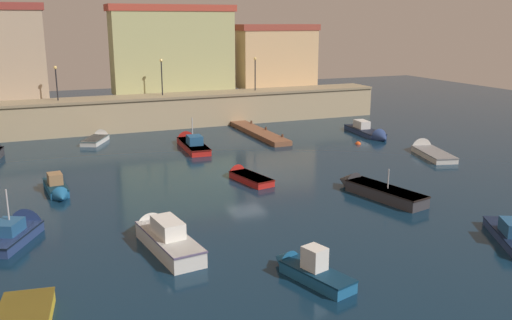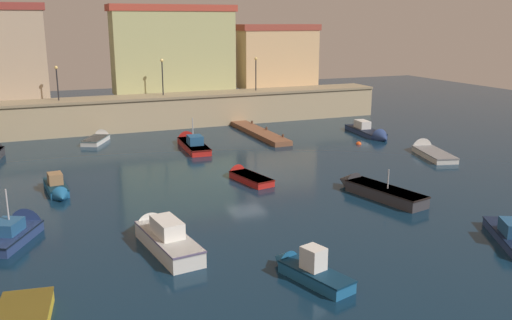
{
  "view_description": "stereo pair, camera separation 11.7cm",
  "coord_description": "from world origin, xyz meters",
  "px_view_note": "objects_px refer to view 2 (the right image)",
  "views": [
    {
      "loc": [
        -13.85,
        -35.06,
        10.8
      ],
      "look_at": [
        0.0,
        -1.7,
        1.68
      ],
      "focal_mm": 38.87,
      "sensor_mm": 36.0,
      "label": 1
    },
    {
      "loc": [
        -13.74,
        -35.1,
        10.8
      ],
      "look_at": [
        0.0,
        -1.7,
        1.68
      ],
      "focal_mm": 38.87,
      "sensor_mm": 36.0,
      "label": 2
    }
  ],
  "objects_px": {
    "quay_lamp_0": "(57,77)",
    "moored_boat_13": "(373,189)",
    "quay_lamp_2": "(256,69)",
    "moored_boat_5": "(191,143)",
    "moored_boat_1": "(306,268)",
    "moored_boat_8": "(17,229)",
    "moored_boat_6": "(57,188)",
    "quay_lamp_1": "(162,71)",
    "moored_boat_3": "(371,133)",
    "moored_boat_2": "(162,235)",
    "moored_boat_4": "(245,176)",
    "moored_boat_12": "(427,151)",
    "mooring_buoy_0": "(359,144)",
    "moored_boat_10": "(99,138)"
  },
  "relations": [
    {
      "from": "quay_lamp_0",
      "to": "moored_boat_13",
      "type": "bearing_deg",
      "value": -58.68
    },
    {
      "from": "quay_lamp_2",
      "to": "moored_boat_5",
      "type": "relative_size",
      "value": 0.49
    },
    {
      "from": "moored_boat_1",
      "to": "moored_boat_8",
      "type": "height_order",
      "value": "moored_boat_8"
    },
    {
      "from": "moored_boat_6",
      "to": "quay_lamp_1",
      "type": "bearing_deg",
      "value": 144.86
    },
    {
      "from": "moored_boat_1",
      "to": "moored_boat_3",
      "type": "bearing_deg",
      "value": -55.18
    },
    {
      "from": "moored_boat_2",
      "to": "moored_boat_4",
      "type": "relative_size",
      "value": 1.41
    },
    {
      "from": "moored_boat_2",
      "to": "moored_boat_5",
      "type": "distance_m",
      "value": 22.1
    },
    {
      "from": "moored_boat_13",
      "to": "moored_boat_1",
      "type": "bearing_deg",
      "value": 120.04
    },
    {
      "from": "moored_boat_12",
      "to": "quay_lamp_2",
      "type": "bearing_deg",
      "value": 34.91
    },
    {
      "from": "moored_boat_8",
      "to": "moored_boat_12",
      "type": "height_order",
      "value": "moored_boat_8"
    },
    {
      "from": "moored_boat_8",
      "to": "moored_boat_6",
      "type": "bearing_deg",
      "value": 8.14
    },
    {
      "from": "quay_lamp_1",
      "to": "moored_boat_4",
      "type": "distance_m",
      "value": 22.23
    },
    {
      "from": "moored_boat_6",
      "to": "mooring_buoy_0",
      "type": "relative_size",
      "value": 9.26
    },
    {
      "from": "moored_boat_5",
      "to": "moored_boat_13",
      "type": "height_order",
      "value": "moored_boat_5"
    },
    {
      "from": "moored_boat_2",
      "to": "moored_boat_13",
      "type": "xyz_separation_m",
      "value": [
        14.25,
        2.88,
        -0.15
      ]
    },
    {
      "from": "moored_boat_5",
      "to": "moored_boat_6",
      "type": "bearing_deg",
      "value": 133.41
    },
    {
      "from": "moored_boat_1",
      "to": "moored_boat_2",
      "type": "bearing_deg",
      "value": 23.68
    },
    {
      "from": "moored_boat_5",
      "to": "moored_boat_12",
      "type": "relative_size",
      "value": 1.14
    },
    {
      "from": "moored_boat_4",
      "to": "moored_boat_13",
      "type": "xyz_separation_m",
      "value": [
        6.25,
        -6.5,
        0.13
      ]
    },
    {
      "from": "quay_lamp_1",
      "to": "moored_boat_13",
      "type": "relative_size",
      "value": 0.52
    },
    {
      "from": "moored_boat_3",
      "to": "moored_boat_10",
      "type": "distance_m",
      "value": 25.66
    },
    {
      "from": "moored_boat_2",
      "to": "moored_boat_10",
      "type": "relative_size",
      "value": 1.45
    },
    {
      "from": "moored_boat_8",
      "to": "moored_boat_13",
      "type": "height_order",
      "value": "moored_boat_8"
    },
    {
      "from": "moored_boat_2",
      "to": "moored_boat_1",
      "type": "bearing_deg",
      "value": -147.43
    },
    {
      "from": "moored_boat_8",
      "to": "moored_boat_12",
      "type": "distance_m",
      "value": 32.26
    },
    {
      "from": "quay_lamp_2",
      "to": "moored_boat_2",
      "type": "xyz_separation_m",
      "value": [
        -17.71,
        -30.92,
        -5.17
      ]
    },
    {
      "from": "moored_boat_5",
      "to": "mooring_buoy_0",
      "type": "xyz_separation_m",
      "value": [
        14.21,
        -4.8,
        -0.37
      ]
    },
    {
      "from": "moored_boat_6",
      "to": "moored_boat_10",
      "type": "xyz_separation_m",
      "value": [
        4.5,
        15.58,
        -0.12
      ]
    },
    {
      "from": "quay_lamp_1",
      "to": "moored_boat_12",
      "type": "distance_m",
      "value": 27.27
    },
    {
      "from": "moored_boat_6",
      "to": "mooring_buoy_0",
      "type": "bearing_deg",
      "value": 96.42
    },
    {
      "from": "quay_lamp_1",
      "to": "moored_boat_10",
      "type": "xyz_separation_m",
      "value": [
        -7.2,
        -4.51,
        -5.52
      ]
    },
    {
      "from": "moored_boat_10",
      "to": "moored_boat_12",
      "type": "distance_m",
      "value": 29.26
    },
    {
      "from": "quay_lamp_0",
      "to": "quay_lamp_2",
      "type": "bearing_deg",
      "value": 0.0
    },
    {
      "from": "moored_boat_6",
      "to": "moored_boat_12",
      "type": "xyz_separation_m",
      "value": [
        29.23,
        -0.04,
        -0.12
      ]
    },
    {
      "from": "moored_boat_6",
      "to": "moored_boat_10",
      "type": "height_order",
      "value": "moored_boat_6"
    },
    {
      "from": "moored_boat_13",
      "to": "moored_boat_6",
      "type": "bearing_deg",
      "value": 53.75
    },
    {
      "from": "moored_boat_8",
      "to": "moored_boat_10",
      "type": "bearing_deg",
      "value": 10.04
    },
    {
      "from": "quay_lamp_0",
      "to": "moored_boat_13",
      "type": "xyz_separation_m",
      "value": [
        17.06,
        -28.04,
        -5.14
      ]
    },
    {
      "from": "moored_boat_1",
      "to": "moored_boat_10",
      "type": "distance_m",
      "value": 32.6
    },
    {
      "from": "moored_boat_5",
      "to": "moored_boat_10",
      "type": "height_order",
      "value": "moored_boat_5"
    },
    {
      "from": "moored_boat_10",
      "to": "quay_lamp_2",
      "type": "bearing_deg",
      "value": -48.86
    },
    {
      "from": "moored_boat_5",
      "to": "moored_boat_13",
      "type": "bearing_deg",
      "value": -156.21
    },
    {
      "from": "moored_boat_8",
      "to": "moored_boat_10",
      "type": "height_order",
      "value": "moored_boat_8"
    },
    {
      "from": "moored_boat_10",
      "to": "moored_boat_13",
      "type": "distance_m",
      "value": 27.41
    },
    {
      "from": "moored_boat_4",
      "to": "moored_boat_13",
      "type": "relative_size",
      "value": 0.68
    },
    {
      "from": "quay_lamp_2",
      "to": "moored_boat_10",
      "type": "relative_size",
      "value": 0.77
    },
    {
      "from": "quay_lamp_2",
      "to": "moored_boat_5",
      "type": "bearing_deg",
      "value": -135.7
    },
    {
      "from": "quay_lamp_1",
      "to": "quay_lamp_2",
      "type": "bearing_deg",
      "value": 0.0
    },
    {
      "from": "moored_boat_3",
      "to": "moored_boat_4",
      "type": "relative_size",
      "value": 1.52
    },
    {
      "from": "mooring_buoy_0",
      "to": "moored_boat_5",
      "type": "bearing_deg",
      "value": 161.32
    }
  ]
}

